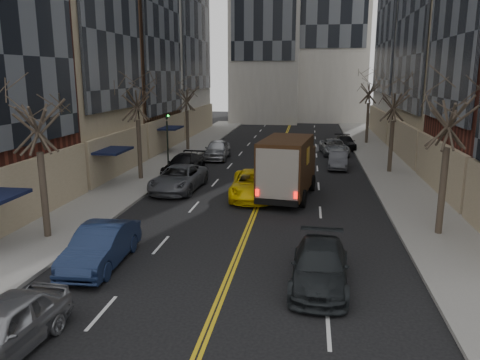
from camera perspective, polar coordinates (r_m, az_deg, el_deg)
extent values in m
plane|color=black|center=(13.15, -5.46, -21.04)|extent=(160.00, 160.00, 0.00)
cube|color=slate|center=(40.03, -8.81, 2.31)|extent=(4.00, 66.00, 0.15)
cube|color=slate|center=(38.77, 17.54, 1.51)|extent=(4.00, 66.00, 0.15)
cube|color=#4C301E|center=(47.46, -15.00, 18.14)|extent=(9.00, 12.00, 24.00)
cube|color=black|center=(46.01, -9.41, 20.07)|extent=(0.20, 10.56, 19.20)
cube|color=black|center=(31.67, -15.47, 3.48)|extent=(2.00, 3.00, 0.15)
cube|color=black|center=(32.22, -16.82, 1.65)|extent=(0.20, 3.00, 2.50)
cube|color=black|center=(43.76, -8.63, 6.29)|extent=(2.00, 3.00, 0.15)
cube|color=black|center=(44.16, -9.71, 4.94)|extent=(0.20, 3.00, 2.50)
cylinder|color=#382D23|center=(22.49, -22.78, -1.67)|extent=(0.30, 0.30, 3.83)
cylinder|color=#382D23|center=(33.08, -12.15, 3.65)|extent=(0.30, 0.30, 4.05)
cylinder|color=#382D23|center=(45.39, -6.42, 6.07)|extent=(0.30, 0.30, 3.69)
cylinder|color=#382D23|center=(23.00, 23.44, -1.25)|extent=(0.30, 0.30, 3.96)
cylinder|color=#382D23|center=(36.47, 17.92, 3.94)|extent=(0.30, 0.30, 3.78)
cylinder|color=#382D23|center=(51.19, 15.27, 6.73)|extent=(0.30, 0.30, 4.14)
cylinder|color=black|center=(34.52, -8.81, 3.95)|extent=(0.12, 0.12, 3.80)
imported|color=black|center=(34.24, -8.94, 7.84)|extent=(0.15, 0.18, 0.90)
sphere|color=#0CE526|center=(34.10, -8.75, 7.74)|extent=(0.14, 0.14, 0.14)
cube|color=black|center=(28.19, 5.74, -1.03)|extent=(3.16, 6.93, 0.31)
cube|color=black|center=(30.33, 6.62, 1.97)|extent=(2.67, 2.09, 2.20)
cube|color=black|center=(27.31, 5.60, 1.78)|extent=(3.16, 5.41, 3.14)
cube|color=black|center=(25.13, 4.42, -2.73)|extent=(2.41, 0.50, 0.31)
cube|color=red|center=(25.21, 2.10, -1.54)|extent=(0.19, 0.09, 0.37)
cube|color=red|center=(24.81, 6.79, -1.86)|extent=(0.19, 0.09, 0.37)
cube|color=gold|center=(27.50, 3.03, 3.23)|extent=(0.17, 0.94, 0.94)
cube|color=gold|center=(27.05, 8.30, 2.95)|extent=(0.17, 0.94, 0.94)
cylinder|color=black|center=(30.53, 4.20, -0.06)|extent=(0.42, 1.03, 1.00)
cylinder|color=black|center=(30.14, 8.80, -0.34)|extent=(0.42, 1.03, 1.00)
cylinder|color=black|center=(26.77, 2.45, -1.89)|extent=(0.42, 1.03, 1.00)
cylinder|color=black|center=(26.32, 7.68, -2.25)|extent=(0.42, 1.03, 1.00)
imported|color=black|center=(16.93, 9.70, -10.33)|extent=(2.19, 4.95, 1.41)
cube|color=black|center=(17.38, 9.73, -7.70)|extent=(0.13, 0.04, 0.09)
cube|color=blue|center=(17.35, 9.73, -7.73)|extent=(0.10, 0.01, 0.06)
imported|color=yellow|center=(28.06, 1.64, -0.57)|extent=(3.05, 5.90, 1.59)
imported|color=black|center=(26.12, 6.16, -1.66)|extent=(0.58, 0.68, 1.59)
imported|color=#93959A|center=(14.37, -27.04, -15.86)|extent=(2.16, 4.57, 1.51)
imported|color=#121E3B|center=(19.09, -16.61, -7.70)|extent=(1.82, 4.84, 1.58)
imported|color=#4F5157|center=(30.02, -7.49, 0.19)|extent=(2.93, 5.79, 1.57)
imported|color=black|center=(34.69, -6.87, 1.86)|extent=(2.58, 5.31, 1.49)
imported|color=#A0A3A8|center=(40.83, -2.78, 3.72)|extent=(2.05, 4.87, 1.65)
imported|color=#43444A|center=(37.62, 11.88, 2.44)|extent=(1.69, 4.19, 1.35)
imported|color=#929598|center=(44.01, 11.41, 3.98)|extent=(2.81, 5.21, 1.39)
imported|color=black|center=(47.45, 12.66, 4.49)|extent=(2.14, 4.54, 1.28)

